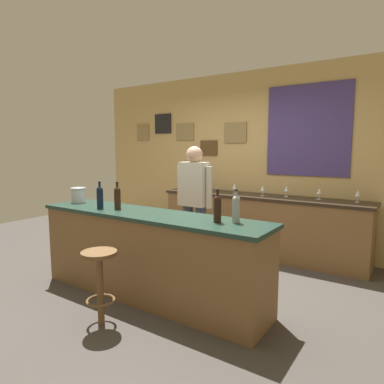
% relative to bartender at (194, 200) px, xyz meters
% --- Properties ---
extents(ground_plane, '(10.00, 10.00, 0.00)m').
position_rel_bartender_xyz_m(ground_plane, '(0.04, -0.54, -0.94)').
color(ground_plane, '#423D38').
extents(back_wall, '(6.00, 0.09, 2.80)m').
position_rel_bartender_xyz_m(back_wall, '(0.05, 1.49, 0.48)').
color(back_wall, tan).
rests_on(back_wall, ground_plane).
extents(bar_counter, '(2.72, 0.60, 0.92)m').
position_rel_bartender_xyz_m(bar_counter, '(0.04, -0.94, -0.47)').
color(bar_counter, brown).
rests_on(bar_counter, ground_plane).
extents(side_counter, '(3.11, 0.56, 0.90)m').
position_rel_bartender_xyz_m(side_counter, '(0.44, 1.11, -0.48)').
color(side_counter, brown).
rests_on(side_counter, ground_plane).
extents(bartender, '(0.52, 0.21, 1.62)m').
position_rel_bartender_xyz_m(bartender, '(0.00, 0.00, 0.00)').
color(bartender, '#384766').
rests_on(bartender, ground_plane).
extents(bar_stool, '(0.32, 0.32, 0.68)m').
position_rel_bartender_xyz_m(bar_stool, '(0.06, -1.62, -0.48)').
color(bar_stool, brown).
rests_on(bar_stool, ground_plane).
extents(wine_bottle_a, '(0.07, 0.07, 0.31)m').
position_rel_bartender_xyz_m(wine_bottle_a, '(-0.58, -1.04, 0.12)').
color(wine_bottle_a, black).
rests_on(wine_bottle_a, bar_counter).
extents(wine_bottle_b, '(0.07, 0.07, 0.31)m').
position_rel_bartender_xyz_m(wine_bottle_b, '(-0.39, -0.96, 0.12)').
color(wine_bottle_b, black).
rests_on(wine_bottle_b, bar_counter).
extents(wine_bottle_c, '(0.07, 0.07, 0.31)m').
position_rel_bartender_xyz_m(wine_bottle_c, '(0.87, -0.93, 0.12)').
color(wine_bottle_c, black).
rests_on(wine_bottle_c, bar_counter).
extents(wine_bottle_d, '(0.07, 0.07, 0.31)m').
position_rel_bartender_xyz_m(wine_bottle_d, '(1.02, -0.85, 0.12)').
color(wine_bottle_d, '#999E99').
rests_on(wine_bottle_d, bar_counter).
extents(ice_bucket, '(0.19, 0.19, 0.19)m').
position_rel_bartender_xyz_m(ice_bucket, '(-1.14, -0.90, 0.08)').
color(ice_bucket, '#B7BABF').
rests_on(ice_bucket, bar_counter).
extents(wine_glass_a, '(0.07, 0.07, 0.16)m').
position_rel_bartender_xyz_m(wine_glass_a, '(0.04, 1.05, 0.07)').
color(wine_glass_a, silver).
rests_on(wine_glass_a, side_counter).
extents(wine_glass_b, '(0.07, 0.07, 0.16)m').
position_rel_bartender_xyz_m(wine_glass_b, '(0.49, 1.06, 0.07)').
color(wine_glass_b, silver).
rests_on(wine_glass_b, side_counter).
extents(wine_glass_c, '(0.07, 0.07, 0.16)m').
position_rel_bartender_xyz_m(wine_glass_c, '(0.80, 1.19, 0.07)').
color(wine_glass_c, silver).
rests_on(wine_glass_c, side_counter).
extents(wine_glass_d, '(0.07, 0.07, 0.16)m').
position_rel_bartender_xyz_m(wine_glass_d, '(1.26, 1.17, 0.07)').
color(wine_glass_d, silver).
rests_on(wine_glass_d, side_counter).
extents(wine_glass_e, '(0.07, 0.07, 0.16)m').
position_rel_bartender_xyz_m(wine_glass_e, '(1.73, 1.20, 0.07)').
color(wine_glass_e, silver).
rests_on(wine_glass_e, side_counter).
extents(coffee_mug, '(0.13, 0.08, 0.09)m').
position_rel_bartender_xyz_m(coffee_mug, '(-0.76, 1.05, 0.01)').
color(coffee_mug, '#336699').
rests_on(coffee_mug, side_counter).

